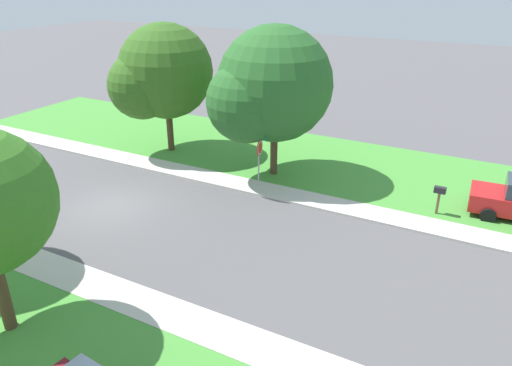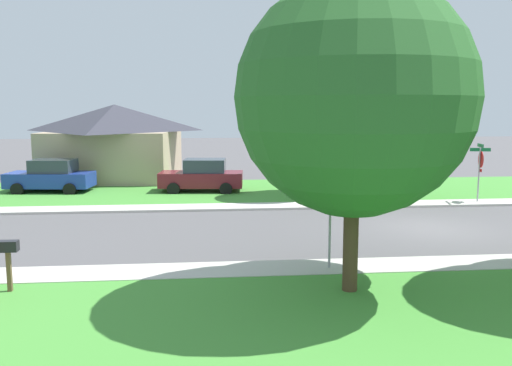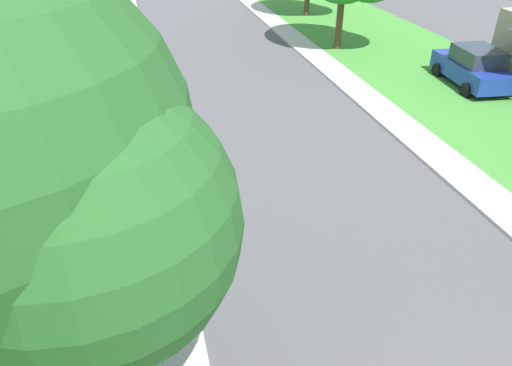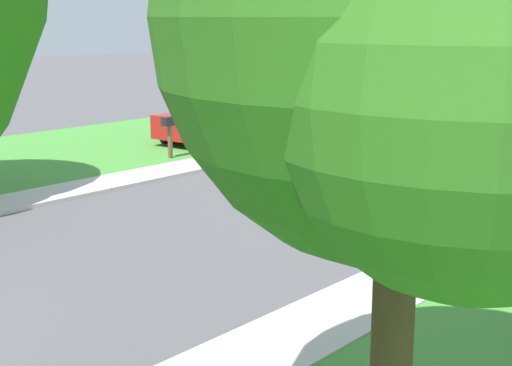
{
  "view_description": "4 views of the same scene",
  "coord_description": "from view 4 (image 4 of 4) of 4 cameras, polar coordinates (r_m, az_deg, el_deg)",
  "views": [
    {
      "loc": [
        13.92,
        14.7,
        9.76
      ],
      "look_at": [
        -2.51,
        5.96,
        1.4
      ],
      "focal_mm": 34.06,
      "sensor_mm": 36.0,
      "label": 1
    },
    {
      "loc": [
        -18.83,
        8.2,
        4.43
      ],
      "look_at": [
        2.61,
        6.17,
        1.4
      ],
      "focal_mm": 37.88,
      "sensor_mm": 36.0,
      "label": 2
    },
    {
      "loc": [
        -4.57,
        -1.14,
        7.5
      ],
      "look_at": [
        -2.12,
        8.37,
        1.4
      ],
      "focal_mm": 33.05,
      "sensor_mm": 36.0,
      "label": 3
    },
    {
      "loc": [
        10.39,
        -2.22,
        4.16
      ],
      "look_at": [
        2.16,
        7.34,
        1.4
      ],
      "focal_mm": 53.42,
      "sensor_mm": 36.0,
      "label": 4
    }
  ],
  "objects": [
    {
      "name": "car_silver_near_corner",
      "position": [
        34.66,
        5.58,
        6.85
      ],
      "size": [
        2.3,
        4.43,
        1.76
      ],
      "color": "silver",
      "rests_on": "ground"
    },
    {
      "name": "lawn_west",
      "position": [
        24.71,
        -13.4,
        2.41
      ],
      "size": [
        8.0,
        56.0,
        0.08
      ],
      "primitive_type": "cube",
      "color": "#479338",
      "rests_on": "ground"
    },
    {
      "name": "mailbox",
      "position": [
        22.46,
        -6.47,
        4.2
      ],
      "size": [
        0.25,
        0.48,
        1.31
      ],
      "color": "brown",
      "rests_on": "ground"
    },
    {
      "name": "car_red_behind_trees",
      "position": [
        25.68,
        -3.0,
        4.98
      ],
      "size": [
        2.23,
        4.4,
        1.76
      ],
      "color": "red",
      "rests_on": "ground"
    },
    {
      "name": "car_grey_kerbside_mid",
      "position": [
        40.32,
        14.44,
        7.29
      ],
      "size": [
        2.1,
        4.33,
        1.76
      ],
      "color": "gray",
      "rests_on": "ground"
    },
    {
      "name": "sidewalk_west",
      "position": [
        21.14,
        -5.86,
        1.07
      ],
      "size": [
        1.4,
        56.0,
        0.1
      ],
      "primitive_type": "cube",
      "color": "beige",
      "rests_on": "ground"
    },
    {
      "name": "sidewalk_east",
      "position": [
        15.86,
        18.28,
        -3.32
      ],
      "size": [
        1.4,
        56.0,
        0.1
      ],
      "primitive_type": "cube",
      "color": "beige",
      "rests_on": "ground"
    },
    {
      "name": "tree_corner_large",
      "position": [
        5.85,
        12.27,
        10.71
      ],
      "size": [
        4.25,
        3.95,
        6.13
      ],
      "color": "#4C3823",
      "rests_on": "ground"
    }
  ]
}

